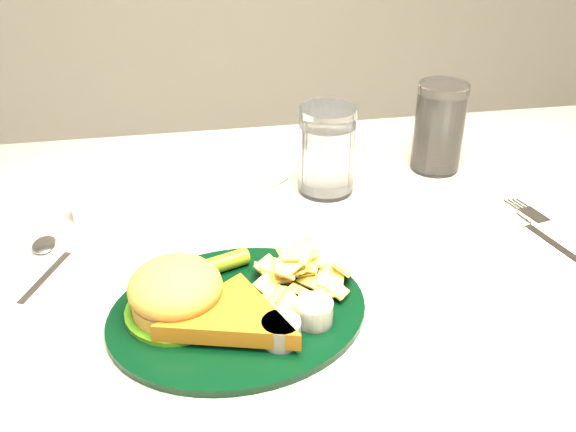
% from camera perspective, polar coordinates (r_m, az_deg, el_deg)
% --- Properties ---
extents(dinner_plate, '(0.30, 0.27, 0.06)m').
position_cam_1_polar(dinner_plate, '(0.66, -4.54, -6.75)').
color(dinner_plate, black).
rests_on(dinner_plate, table).
extents(water_glass, '(0.09, 0.09, 0.12)m').
position_cam_1_polar(water_glass, '(0.88, 3.47, 5.86)').
color(water_glass, silver).
rests_on(water_glass, table).
extents(cola_glass, '(0.09, 0.09, 0.13)m').
position_cam_1_polar(cola_glass, '(0.96, 13.27, 7.68)').
color(cola_glass, black).
rests_on(cola_glass, table).
extents(fork_napkin, '(0.17, 0.20, 0.01)m').
position_cam_1_polar(fork_napkin, '(0.83, 23.10, -2.69)').
color(fork_napkin, white).
rests_on(fork_napkin, table).
extents(spoon, '(0.09, 0.14, 0.01)m').
position_cam_1_polar(spoon, '(0.77, -20.78, -5.00)').
color(spoon, silver).
rests_on(spoon, table).
extents(ramekin, '(0.06, 0.06, 0.03)m').
position_cam_1_polar(ramekin, '(0.87, -17.16, 0.77)').
color(ramekin, white).
rests_on(ramekin, table).
extents(wrapped_straw, '(0.19, 0.18, 0.01)m').
position_cam_1_polar(wrapped_straw, '(0.86, -4.26, 1.10)').
color(wrapped_straw, white).
rests_on(wrapped_straw, table).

